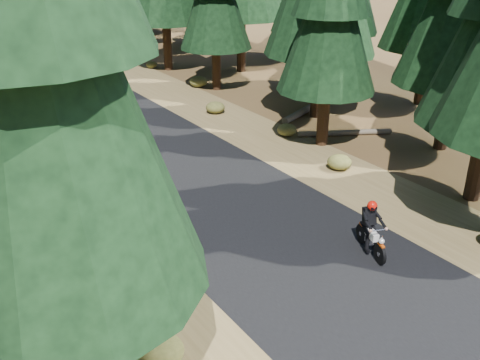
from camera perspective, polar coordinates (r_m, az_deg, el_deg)
name	(u,v)px	position (r m, az deg, el deg)	size (l,w,h in m)	color
ground	(269,233)	(15.51, 3.13, -5.62)	(120.00, 120.00, 0.00)	#49311A
road	(185,174)	(19.27, -5.86, 0.67)	(6.00, 100.00, 0.01)	black
shoulder_l	(57,207)	(17.81, -18.94, -2.78)	(3.20, 100.00, 0.01)	brown
shoulder_r	(286,147)	(21.63, 4.89, 3.48)	(3.20, 100.00, 0.01)	brown
log_near	(311,107)	(26.38, 7.53, 7.70)	(0.32, 0.32, 5.11)	#4C4233
log_far	(345,133)	(23.28, 11.10, 4.98)	(0.24, 0.24, 4.05)	#4C4233
understory_shrubs	(194,149)	(20.76, -4.93, 3.31)	(13.83, 31.04, 0.60)	#474C1E
rider_lead	(371,237)	(14.75, 13.84, -5.89)	(1.05, 1.73, 1.48)	silver
rider_follow	(120,147)	(20.59, -12.68, 3.51)	(1.13, 1.97, 1.68)	#910C09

